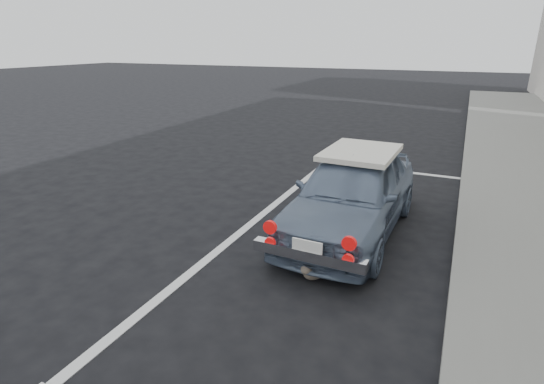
# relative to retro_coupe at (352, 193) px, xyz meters

# --- Properties ---
(ground) EXTENTS (80.00, 80.00, 0.00)m
(ground) POSITION_rel_retro_coupe_xyz_m (-0.46, -3.29, -0.56)
(ground) COLOR black
(ground) RESTS_ON ground
(pline_front) EXTENTS (3.00, 0.12, 0.01)m
(pline_front) POSITION_rel_retro_coupe_xyz_m (0.04, 3.21, -0.56)
(pline_front) COLOR silver
(pline_front) RESTS_ON ground
(pline_side) EXTENTS (0.12, 7.00, 0.01)m
(pline_side) POSITION_rel_retro_coupe_xyz_m (-1.36, -0.29, -0.56)
(pline_side) COLOR silver
(pline_side) RESTS_ON ground
(retro_coupe) EXTENTS (1.42, 3.32, 1.11)m
(retro_coupe) POSITION_rel_retro_coupe_xyz_m (0.00, 0.00, 0.00)
(retro_coupe) COLOR slate
(retro_coupe) RESTS_ON ground
(cat) EXTENTS (0.31, 0.43, 0.25)m
(cat) POSITION_rel_retro_coupe_xyz_m (-0.04, -1.41, -0.45)
(cat) COLOR brown
(cat) RESTS_ON ground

